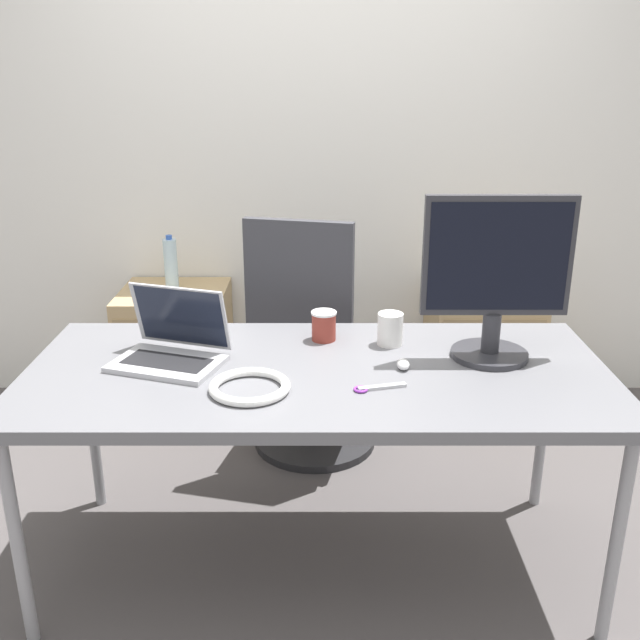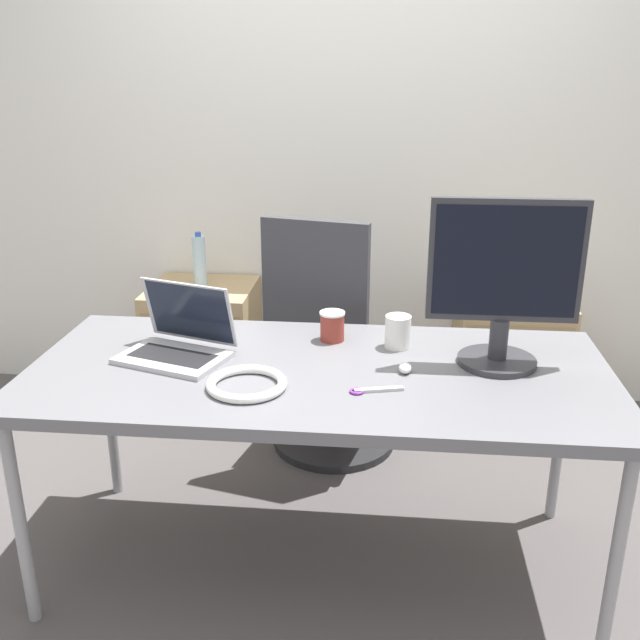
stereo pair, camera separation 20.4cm
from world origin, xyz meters
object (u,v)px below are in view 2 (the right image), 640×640
(cabinet_right, at_px, (508,358))
(laptop_center, at_px, (178,342))
(mouse, at_px, (405,368))
(coffee_cup_brown, at_px, (332,326))
(monitor, at_px, (504,283))
(office_chair, at_px, (330,364))
(coffee_cup_white, at_px, (398,332))
(water_bottle, at_px, (200,261))
(cable_coil, at_px, (247,384))
(cabinet_left, at_px, (204,347))

(cabinet_right, height_order, laptop_center, laptop_center)
(mouse, distance_m, coffee_cup_brown, 0.36)
(laptop_center, xyz_separation_m, monitor, (1.05, 0.04, 0.22))
(mouse, bearing_deg, coffee_cup_brown, 134.61)
(cabinet_right, distance_m, mouse, 1.39)
(office_chair, height_order, coffee_cup_white, office_chair)
(coffee_cup_brown, bearing_deg, water_bottle, 127.54)
(laptop_center, xyz_separation_m, mouse, (0.75, -0.06, -0.03))
(cabinet_right, bearing_deg, mouse, -114.01)
(laptop_center, xyz_separation_m, coffee_cup_white, (0.73, 0.15, 0.01))
(water_bottle, xyz_separation_m, coffee_cup_white, (0.96, -0.99, 0.04))
(coffee_cup_white, distance_m, cable_coil, 0.59)
(water_bottle, xyz_separation_m, monitor, (1.28, -1.11, 0.26))
(office_chair, bearing_deg, cable_coil, -100.12)
(office_chair, distance_m, cabinet_right, 0.95)
(water_bottle, xyz_separation_m, coffee_cup_brown, (0.73, -0.95, 0.04))
(office_chair, xyz_separation_m, cabinet_right, (0.84, 0.41, -0.11))
(cabinet_right, xyz_separation_m, coffee_cup_white, (-0.56, -0.99, 0.49))
(office_chair, xyz_separation_m, mouse, (0.31, -0.79, 0.34))
(coffee_cup_white, bearing_deg, office_chair, 116.22)
(coffee_cup_white, bearing_deg, mouse, -83.77)
(cabinet_left, relative_size, monitor, 1.17)
(cable_coil, bearing_deg, coffee_cup_white, 39.68)
(cabinet_left, distance_m, monitor, 1.83)
(cabinet_left, relative_size, coffee_cup_brown, 6.04)
(cabinet_left, xyz_separation_m, water_bottle, (0.00, 0.00, 0.45))
(cabinet_left, bearing_deg, coffee_cup_brown, -52.39)
(cabinet_left, xyz_separation_m, cable_coil, (0.51, -1.37, 0.45))
(monitor, relative_size, cable_coil, 2.21)
(water_bottle, distance_m, coffee_cup_white, 1.38)
(office_chair, bearing_deg, monitor, -48.73)
(mouse, bearing_deg, water_bottle, 129.18)
(cabinet_left, height_order, cable_coil, cable_coil)
(mouse, xyz_separation_m, coffee_cup_brown, (-0.25, 0.26, 0.04))
(coffee_cup_brown, bearing_deg, monitor, -15.91)
(cabinet_left, height_order, coffee_cup_brown, coffee_cup_brown)
(coffee_cup_brown, bearing_deg, cabinet_right, 50.20)
(cabinet_left, bearing_deg, office_chair, -31.52)
(office_chair, relative_size, monitor, 2.05)
(cabinet_left, xyz_separation_m, coffee_cup_brown, (0.73, -0.95, 0.49))
(monitor, distance_m, coffee_cup_brown, 0.61)
(coffee_cup_white, xyz_separation_m, cable_coil, (-0.45, -0.38, -0.04))
(cabinet_right, xyz_separation_m, laptop_center, (-1.29, -1.14, 0.48))
(cabinet_right, xyz_separation_m, water_bottle, (-1.52, 0.00, 0.45))
(cabinet_left, xyz_separation_m, monitor, (1.28, -1.10, 0.71))
(water_bottle, relative_size, coffee_cup_white, 2.42)
(water_bottle, relative_size, laptop_center, 0.69)
(laptop_center, height_order, coffee_cup_brown, laptop_center)
(cabinet_left, distance_m, laptop_center, 1.26)
(laptop_center, relative_size, monitor, 0.73)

